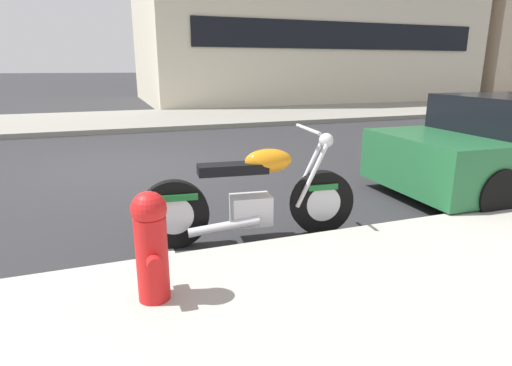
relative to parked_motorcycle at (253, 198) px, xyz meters
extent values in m
plane|color=#28282B|center=(-0.87, 3.78, -0.44)|extent=(260.00, 260.00, 0.00)
cube|color=gray|center=(11.13, 10.33, -0.37)|extent=(120.00, 5.00, 0.14)
cube|color=silver|center=(-0.87, 0.33, -0.44)|extent=(0.12, 2.20, 0.01)
cylinder|color=black|center=(0.74, -0.08, -0.10)|extent=(0.69, 0.18, 0.68)
cylinder|color=silver|center=(0.74, -0.08, -0.10)|extent=(0.38, 0.16, 0.37)
cylinder|color=black|center=(-0.78, 0.09, -0.10)|extent=(0.69, 0.18, 0.68)
cylinder|color=silver|center=(-0.78, 0.09, -0.10)|extent=(0.38, 0.16, 0.37)
cube|color=silver|center=(-0.02, 0.01, -0.12)|extent=(0.43, 0.30, 0.30)
cube|color=black|center=(-0.20, 0.03, 0.32)|extent=(0.70, 0.29, 0.10)
ellipsoid|color=orange|center=(0.16, -0.01, 0.38)|extent=(0.50, 0.29, 0.24)
cube|color=#196028|center=(-0.73, 0.08, 0.08)|extent=(0.38, 0.22, 0.06)
cube|color=#196028|center=(0.72, -0.07, 0.08)|extent=(0.34, 0.19, 0.06)
cylinder|color=silver|center=(0.60, 0.01, 0.21)|extent=(0.34, 0.08, 0.65)
cylinder|color=silver|center=(0.59, -0.13, 0.21)|extent=(0.34, 0.08, 0.65)
cylinder|color=silver|center=(0.56, -0.06, 0.68)|extent=(0.10, 0.62, 0.04)
sphere|color=silver|center=(0.76, -0.08, 0.56)|extent=(0.15, 0.15, 0.15)
cylinder|color=silver|center=(-0.33, -0.10, -0.22)|extent=(0.71, 0.17, 0.16)
cylinder|color=black|center=(2.87, 1.27, -0.13)|extent=(0.63, 0.24, 0.62)
cylinder|color=black|center=(2.82, -0.39, -0.13)|extent=(0.63, 0.24, 0.62)
cylinder|color=red|center=(-1.12, -1.06, 0.00)|extent=(0.22, 0.22, 0.61)
sphere|color=red|center=(-1.12, -1.06, 0.36)|extent=(0.24, 0.24, 0.24)
cylinder|color=red|center=(-1.12, -0.92, 0.03)|extent=(0.10, 0.08, 0.10)
cylinder|color=red|center=(-1.12, -1.20, 0.03)|extent=(0.10, 0.08, 0.10)
cube|color=black|center=(8.71, 12.60, 2.55)|extent=(13.33, 0.06, 1.10)
cube|color=beige|center=(24.25, 17.99, 4.50)|extent=(13.46, 10.72, 9.88)
camera|label=1|loc=(-1.35, -3.79, 1.27)|focal=29.53mm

